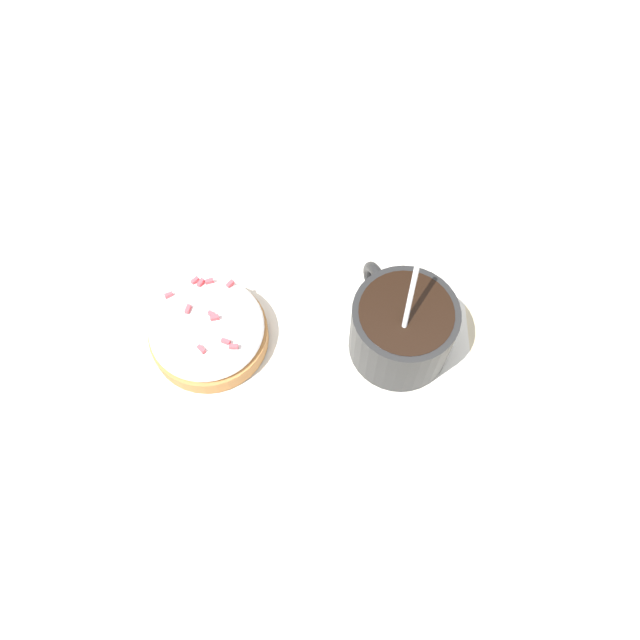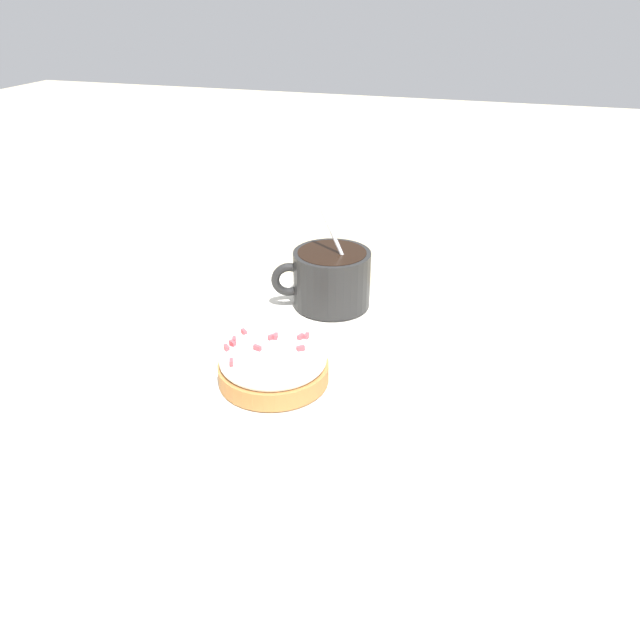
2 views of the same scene
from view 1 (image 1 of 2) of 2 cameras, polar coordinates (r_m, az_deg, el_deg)
The scene contains 4 objects.
ground_plane at distance 0.53m, azimuth -1.46°, elevation -2.56°, with size 3.00×3.00×0.00m, color #C6B793.
paper_napkin at distance 0.53m, azimuth -1.47°, elevation -2.50°, with size 0.29×0.29×0.00m.
coffee_cup at distance 0.50m, azimuth 7.48°, elevation -0.65°, with size 0.08×0.10×0.11m.
frosted_pastry at distance 0.52m, azimuth -10.22°, elevation -0.95°, with size 0.10×0.10×0.04m.
Camera 1 is at (0.01, -0.22, 0.48)m, focal length 35.00 mm.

